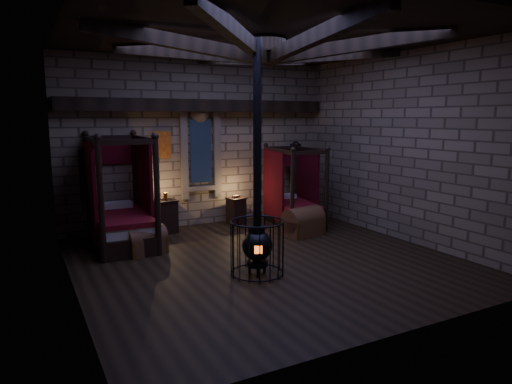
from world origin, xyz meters
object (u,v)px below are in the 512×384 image
bed_left (121,218)px  trunk_left (146,241)px  bed_right (293,206)px  trunk_right (303,223)px  stove (257,242)px

bed_left → trunk_left: 1.03m
bed_right → trunk_right: bed_right is taller
trunk_left → bed_right: bearing=-0.1°
trunk_left → stove: 2.62m
bed_left → trunk_right: bearing=-15.1°
trunk_right → bed_right: bearing=58.3°
trunk_left → trunk_right: bearing=-15.7°
bed_right → trunk_right: 1.18m
bed_right → trunk_right: bearing=-101.9°
stove → trunk_left: bearing=147.4°
trunk_left → stove: bearing=-68.2°
bed_right → stove: 4.00m
trunk_left → trunk_right: size_ratio=0.85×
bed_left → stove: bearing=-59.2°
trunk_left → trunk_right: trunk_right is taller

